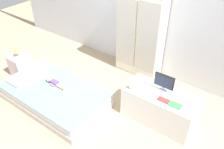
# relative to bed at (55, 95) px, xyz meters

# --- Properties ---
(ground_plane) EXTENTS (10.00, 10.00, 0.02)m
(ground_plane) POSITION_rel_bed_xyz_m (0.68, 0.08, -0.13)
(ground_plane) COLOR tan
(bed) EXTENTS (1.59, 0.93, 0.25)m
(bed) POSITION_rel_bed_xyz_m (0.00, 0.00, 0.00)
(bed) COLOR beige
(bed) RESTS_ON ground_plane
(pillow) EXTENTS (0.32, 0.67, 0.05)m
(pillow) POSITION_rel_bed_xyz_m (-0.60, -0.00, 0.15)
(pillow) COLOR silver
(pillow) RESTS_ON bed
(doll) EXTENTS (0.39, 0.13, 0.10)m
(doll) POSITION_rel_bed_xyz_m (-0.12, 0.09, 0.17)
(doll) COLOR #6B4CB2
(doll) RESTS_ON bed
(nightstand) EXTENTS (0.31, 0.31, 0.38)m
(nightstand) POSITION_rel_bed_xyz_m (-1.05, 0.15, 0.07)
(nightstand) COLOR silver
(nightstand) RESTS_ON ground_plane
(table_lamp) EXTENTS (0.11, 0.11, 0.18)m
(table_lamp) POSITION_rel_bed_xyz_m (-1.05, 0.15, 0.38)
(table_lamp) COLOR #B7B2AD
(table_lamp) RESTS_ON nightstand
(wardrobe) EXTENTS (0.81, 0.30, 1.48)m
(wardrobe) POSITION_rel_bed_xyz_m (0.60, 1.47, 0.62)
(wardrobe) COLOR white
(wardrobe) RESTS_ON ground_plane
(tv_stand) EXTENTS (1.00, 0.45, 0.48)m
(tv_stand) POSITION_rel_bed_xyz_m (1.47, 0.61, 0.11)
(tv_stand) COLOR white
(tv_stand) RESTS_ON ground_plane
(tv_monitor) EXTENTS (0.28, 0.10, 0.26)m
(tv_monitor) POSITION_rel_bed_xyz_m (1.45, 0.68, 0.50)
(tv_monitor) COLOR #99999E
(tv_monitor) RESTS_ON tv_stand
(rocking_horse_toy) EXTENTS (0.09, 0.04, 0.11)m
(rocking_horse_toy) POSITION_rel_bed_xyz_m (1.05, 0.45, 0.40)
(rocking_horse_toy) COLOR #8E6642
(rocking_horse_toy) RESTS_ON tv_stand
(book_red) EXTENTS (0.15, 0.09, 0.01)m
(book_red) POSITION_rel_bed_xyz_m (1.54, 0.50, 0.36)
(book_red) COLOR #CC3838
(book_red) RESTS_ON tv_stand
(book_green) EXTENTS (0.16, 0.11, 0.01)m
(book_green) POSITION_rel_bed_xyz_m (1.70, 0.50, 0.36)
(book_green) COLOR #429E51
(book_green) RESTS_ON tv_stand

